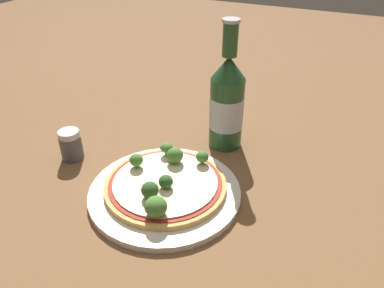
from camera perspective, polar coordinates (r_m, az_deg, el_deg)
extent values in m
plane|color=brown|center=(0.67, -2.97, -7.24)|extent=(3.00, 3.00, 0.00)
cylinder|color=silver|center=(0.66, -4.15, -7.34)|extent=(0.26, 0.26, 0.01)
cylinder|color=tan|center=(0.66, -4.06, -6.28)|extent=(0.21, 0.21, 0.01)
cylinder|color=maroon|center=(0.65, -4.08, -5.89)|extent=(0.20, 0.20, 0.00)
cylinder|color=beige|center=(0.65, -4.08, -5.80)|extent=(0.18, 0.18, 0.00)
cylinder|color=#89A866|center=(0.62, -6.36, -7.75)|extent=(0.01, 0.01, 0.01)
ellipsoid|color=#2D5123|center=(0.61, -6.42, -6.96)|extent=(0.03, 0.03, 0.03)
cylinder|color=#89A866|center=(0.69, 1.56, -2.67)|extent=(0.01, 0.01, 0.01)
ellipsoid|color=#477A33|center=(0.68, 1.58, -1.96)|extent=(0.02, 0.02, 0.02)
cylinder|color=#89A866|center=(0.71, -3.90, -1.25)|extent=(0.01, 0.01, 0.01)
ellipsoid|color=#477A33|center=(0.71, -3.94, -0.54)|extent=(0.02, 0.02, 0.02)
cylinder|color=#89A866|center=(0.59, -5.47, -10.32)|extent=(0.01, 0.01, 0.01)
ellipsoid|color=#477A33|center=(0.58, -5.53, -9.46)|extent=(0.04, 0.04, 0.03)
cylinder|color=#89A866|center=(0.63, -3.98, -6.40)|extent=(0.01, 0.01, 0.01)
ellipsoid|color=#2D5123|center=(0.63, -4.01, -5.74)|extent=(0.02, 0.02, 0.02)
cylinder|color=#89A866|center=(0.69, -8.42, -3.14)|extent=(0.01, 0.01, 0.01)
ellipsoid|color=#477A33|center=(0.68, -8.49, -2.41)|extent=(0.02, 0.02, 0.02)
cylinder|color=#89A866|center=(0.69, -2.59, -2.52)|extent=(0.01, 0.01, 0.01)
ellipsoid|color=#477A33|center=(0.68, -2.61, -1.71)|extent=(0.03, 0.03, 0.03)
cylinder|color=#234C28|center=(0.76, 5.24, 4.74)|extent=(0.07, 0.07, 0.15)
cylinder|color=#B2BCD1|center=(0.76, 5.25, 4.93)|extent=(0.07, 0.07, 0.07)
cone|color=#234C28|center=(0.72, 5.62, 11.51)|extent=(0.07, 0.07, 0.04)
cylinder|color=#234C28|center=(0.70, 5.86, 15.55)|extent=(0.03, 0.03, 0.06)
cylinder|color=#B2B2B7|center=(0.69, 6.02, 18.22)|extent=(0.03, 0.03, 0.01)
cylinder|color=#4C4C51|center=(0.77, -17.90, -0.50)|extent=(0.04, 0.04, 0.05)
cylinder|color=silver|center=(0.76, -18.28, 1.46)|extent=(0.04, 0.04, 0.01)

